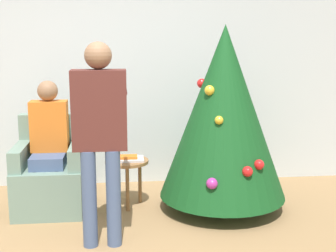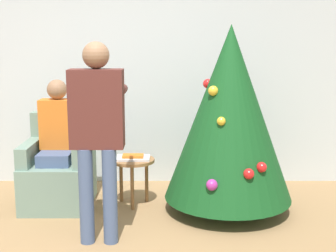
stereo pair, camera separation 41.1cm
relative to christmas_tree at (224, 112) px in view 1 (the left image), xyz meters
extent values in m
cube|color=silver|center=(-1.02, 0.98, 0.38)|extent=(8.00, 0.06, 2.70)
cylinder|color=brown|center=(0.00, 0.00, -0.91)|extent=(0.10, 0.10, 0.14)
cone|color=#144C1E|center=(0.00, 0.00, 0.00)|extent=(1.24, 1.24, 1.67)
sphere|color=red|center=(0.24, -0.41, -0.42)|extent=(0.09, 0.09, 0.09)
sphere|color=gold|center=(-0.17, -0.16, 0.23)|extent=(0.09, 0.09, 0.09)
sphere|color=gold|center=(-0.11, -0.31, -0.02)|extent=(0.08, 0.08, 0.08)
sphere|color=red|center=(0.12, -0.48, -0.46)|extent=(0.10, 0.10, 0.10)
sphere|color=#B23399|center=(-0.20, -0.49, -0.55)|extent=(0.10, 0.10, 0.10)
sphere|color=red|center=(-0.20, 0.09, 0.27)|extent=(0.09, 0.09, 0.09)
cube|color=gray|center=(-1.70, 0.15, -0.75)|extent=(0.66, 0.74, 0.46)
cube|color=gray|center=(-1.70, 0.45, -0.29)|extent=(0.66, 0.14, 0.46)
cube|color=gray|center=(-1.97, 0.15, -0.42)|extent=(0.12, 0.67, 0.21)
cube|color=gray|center=(-1.43, 0.15, -0.42)|extent=(0.12, 0.67, 0.21)
cylinder|color=#475B84|center=(-1.80, -0.05, -0.75)|extent=(0.11, 0.11, 0.46)
cylinder|color=#475B84|center=(-1.60, -0.05, -0.75)|extent=(0.11, 0.11, 0.46)
cube|color=#475B84|center=(-1.70, 0.10, -0.46)|extent=(0.32, 0.40, 0.12)
cube|color=orange|center=(-1.70, 0.25, -0.15)|extent=(0.36, 0.20, 0.50)
sphere|color=#936B4C|center=(-1.70, 0.25, 0.20)|extent=(0.20, 0.20, 0.20)
cylinder|color=#475B84|center=(-1.26, -0.74, -0.57)|extent=(0.12, 0.12, 0.80)
cylinder|color=#475B84|center=(-1.06, -0.74, -0.57)|extent=(0.12, 0.12, 0.80)
cube|color=#562823|center=(-1.16, -0.68, 0.15)|extent=(0.43, 0.20, 0.64)
sphere|color=#936B4C|center=(-1.16, -0.65, 0.58)|extent=(0.22, 0.22, 0.22)
cylinder|color=#562823|center=(-1.35, -0.49, 0.28)|extent=(0.08, 0.30, 0.08)
cylinder|color=#562823|center=(-0.98, -0.49, 0.28)|extent=(0.08, 0.30, 0.08)
cube|color=white|center=(-0.98, -0.30, 0.28)|extent=(0.04, 0.14, 0.04)
cylinder|color=olive|center=(-0.94, 0.17, -0.51)|extent=(0.44, 0.44, 0.03)
cylinder|color=olive|center=(-0.94, 0.02, -0.75)|extent=(0.04, 0.04, 0.45)
cylinder|color=olive|center=(-0.81, 0.25, -0.75)|extent=(0.04, 0.04, 0.45)
cylinder|color=olive|center=(-1.07, 0.25, -0.75)|extent=(0.04, 0.04, 0.45)
cube|color=silver|center=(-0.94, 0.17, -0.49)|extent=(0.34, 0.24, 0.02)
cube|color=orange|center=(-0.94, 0.17, -0.46)|extent=(0.21, 0.13, 0.02)
camera|label=1|loc=(-1.00, -4.39, 0.72)|focal=50.00mm
camera|label=2|loc=(-0.59, -4.41, 0.72)|focal=50.00mm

